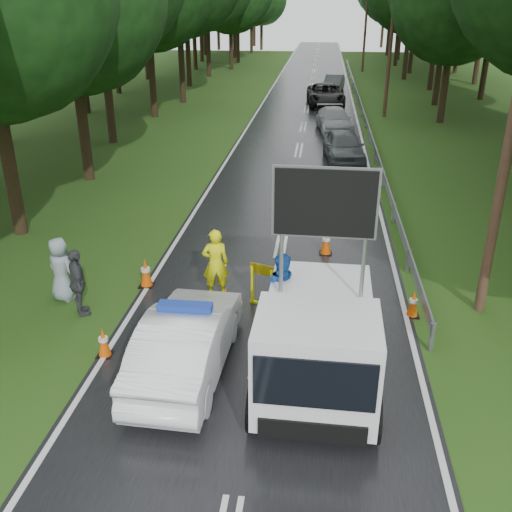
# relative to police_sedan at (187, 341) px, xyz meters

# --- Properties ---
(ground) EXTENTS (160.00, 160.00, 0.00)m
(ground) POSITION_rel_police_sedan_xyz_m (1.42, 1.34, -0.72)
(ground) COLOR #294814
(ground) RESTS_ON ground
(road) EXTENTS (7.00, 140.00, 0.02)m
(road) POSITION_rel_police_sedan_xyz_m (1.42, 31.34, -0.71)
(road) COLOR black
(road) RESTS_ON ground
(guardrail) EXTENTS (0.12, 60.06, 0.70)m
(guardrail) POSITION_rel_police_sedan_xyz_m (5.12, 31.01, -0.18)
(guardrail) COLOR gray
(guardrail) RESTS_ON ground
(utility_pole_mid) EXTENTS (1.40, 0.24, 10.00)m
(utility_pole_mid) POSITION_rel_police_sedan_xyz_m (6.62, 29.34, 4.34)
(utility_pole_mid) COLOR #402A1E
(utility_pole_mid) RESTS_ON ground
(utility_pole_far) EXTENTS (1.40, 0.24, 10.00)m
(utility_pole_far) POSITION_rel_police_sedan_xyz_m (6.62, 55.34, 4.34)
(utility_pole_far) COLOR #402A1E
(utility_pole_far) RESTS_ON ground
(police_sedan) EXTENTS (1.68, 4.42, 1.58)m
(police_sedan) POSITION_rel_police_sedan_xyz_m (0.00, 0.00, 0.00)
(police_sedan) COLOR white
(police_sedan) RESTS_ON ground
(work_truck) EXTENTS (2.38, 5.16, 4.08)m
(work_truck) POSITION_rel_police_sedan_xyz_m (2.63, -0.13, 0.38)
(work_truck) COLOR gray
(work_truck) RESTS_ON ground
(barrier) EXTENTS (2.61, 1.03, 1.15)m
(barrier) POSITION_rel_police_sedan_xyz_m (2.22, 2.55, 0.14)
(barrier) COLOR #F9FB0D
(barrier) RESTS_ON ground
(officer) EXTENTS (0.76, 0.59, 1.85)m
(officer) POSITION_rel_police_sedan_xyz_m (-0.01, 3.34, 0.20)
(officer) COLOR #FAFF0D
(officer) RESTS_ON ground
(civilian) EXTENTS (1.07, 0.92, 1.92)m
(civilian) POSITION_rel_police_sedan_xyz_m (1.85, 1.84, 0.24)
(civilian) COLOR #1A50AA
(civilian) RESTS_ON ground
(bystander_mid) EXTENTS (0.87, 1.08, 1.71)m
(bystander_mid) POSITION_rel_police_sedan_xyz_m (-3.13, 2.02, 0.13)
(bystander_mid) COLOR #393D40
(bystander_mid) RESTS_ON ground
(bystander_right) EXTENTS (0.98, 0.84, 1.69)m
(bystander_right) POSITION_rel_police_sedan_xyz_m (-3.86, 2.71, 0.12)
(bystander_right) COLOR #8596A0
(bystander_right) RESTS_ON ground
(queue_car_first) EXTENTS (2.16, 4.42, 1.45)m
(queue_car_first) POSITION_rel_police_sedan_xyz_m (3.62, 17.37, 0.00)
(queue_car_first) COLOR #464A4E
(queue_car_first) RESTS_ON ground
(queue_car_second) EXTENTS (2.42, 4.72, 1.31)m
(queue_car_second) POSITION_rel_police_sedan_xyz_m (3.26, 24.20, -0.07)
(queue_car_second) COLOR #92949A
(queue_car_second) RESTS_ON ground
(queue_car_third) EXTENTS (2.95, 5.65, 1.52)m
(queue_car_third) POSITION_rel_police_sedan_xyz_m (2.72, 33.23, 0.04)
(queue_car_third) COLOR black
(queue_car_third) RESTS_ON ground
(queue_car_fourth) EXTENTS (1.96, 4.20, 1.33)m
(queue_car_fourth) POSITION_rel_police_sedan_xyz_m (3.39, 40.33, -0.06)
(queue_car_fourth) COLOR #43474B
(queue_car_fourth) RESTS_ON ground
(cone_near_left) EXTENTS (0.33, 0.33, 0.70)m
(cone_near_left) POSITION_rel_police_sedan_xyz_m (-1.93, 0.34, -0.38)
(cone_near_left) COLOR black
(cone_near_left) RESTS_ON ground
(cone_center) EXTENTS (0.38, 0.38, 0.80)m
(cone_center) POSITION_rel_police_sedan_xyz_m (0.42, 2.28, -0.33)
(cone_center) COLOR black
(cone_center) RESTS_ON ground
(cone_far) EXTENTS (0.39, 0.39, 0.82)m
(cone_far) POSITION_rel_police_sedan_xyz_m (2.82, 6.34, -0.33)
(cone_far) COLOR black
(cone_far) RESTS_ON ground
(cone_left_mid) EXTENTS (0.39, 0.39, 0.82)m
(cone_left_mid) POSITION_rel_police_sedan_xyz_m (-1.98, 3.66, -0.32)
(cone_left_mid) COLOR black
(cone_left_mid) RESTS_ON ground
(cone_right) EXTENTS (0.33, 0.33, 0.70)m
(cone_right) POSITION_rel_police_sedan_xyz_m (4.92, 2.84, -0.38)
(cone_right) COLOR black
(cone_right) RESTS_ON ground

